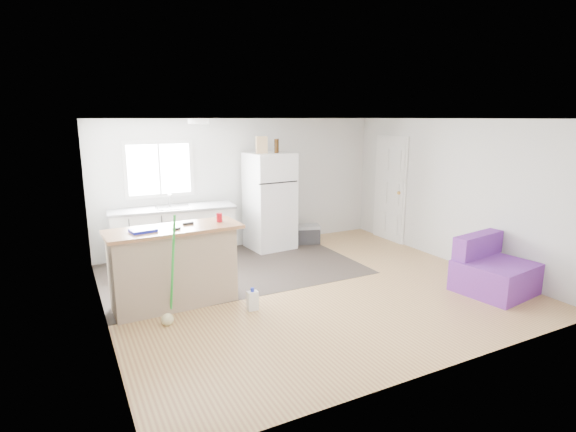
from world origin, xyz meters
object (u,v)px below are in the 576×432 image
(bottle_right, at_px, (277,146))
(cardboard_box, at_px, (262,145))
(cooler, at_px, (307,234))
(kitchen_cabinets, at_px, (174,233))
(mop, at_px, (169,305))
(red_cup, at_px, (219,217))
(bottle_left, at_px, (276,146))
(blue_tray, at_px, (143,230))
(cleaner_jug, at_px, (253,300))
(purple_seat, at_px, (492,272))
(peninsula, at_px, (174,266))
(refrigerator, at_px, (270,201))

(bottle_right, bearing_deg, cardboard_box, -172.25)
(cooler, bearing_deg, bottle_right, -168.01)
(kitchen_cabinets, relative_size, mop, 1.59)
(red_cup, bearing_deg, mop, -146.76)
(red_cup, distance_m, bottle_left, 2.52)
(blue_tray, xyz_separation_m, cardboard_box, (2.42, 1.85, 0.87))
(cleaner_jug, distance_m, blue_tray, 1.62)
(bottle_left, bearing_deg, blue_tray, -146.26)
(purple_seat, xyz_separation_m, blue_tray, (-4.47, 1.52, 0.78))
(blue_tray, bearing_deg, kitchen_cabinets, 67.63)
(kitchen_cabinets, distance_m, peninsula, 1.97)
(cardboard_box, bearing_deg, bottle_left, -13.38)
(mop, bearing_deg, cleaner_jug, -13.44)
(cleaner_jug, bearing_deg, mop, 175.70)
(kitchen_cabinets, height_order, mop, mop)
(peninsula, bearing_deg, bottle_left, 34.63)
(kitchen_cabinets, xyz_separation_m, cleaner_jug, (0.39, -2.54, -0.34))
(cleaner_jug, xyz_separation_m, bottle_left, (1.49, 2.37, 1.78))
(cooler, relative_size, cleaner_jug, 1.85)
(purple_seat, bearing_deg, red_cup, 146.58)
(refrigerator, distance_m, red_cup, 2.42)
(peninsula, relative_size, purple_seat, 1.63)
(kitchen_cabinets, xyz_separation_m, bottle_left, (1.88, -0.17, 1.44))
(kitchen_cabinets, relative_size, refrigerator, 1.19)
(mop, height_order, cardboard_box, cardboard_box)
(kitchen_cabinets, bearing_deg, cardboard_box, 1.64)
(peninsula, height_order, bottle_right, bottle_right)
(peninsula, height_order, cooler, peninsula)
(peninsula, bearing_deg, blue_tray, -174.47)
(refrigerator, xyz_separation_m, cooler, (0.77, -0.07, -0.71))
(kitchen_cabinets, xyz_separation_m, bottle_right, (1.94, -0.07, 1.44))
(kitchen_cabinets, xyz_separation_m, cooler, (2.56, -0.14, -0.29))
(purple_seat, height_order, red_cup, red_cup)
(kitchen_cabinets, distance_m, bottle_left, 2.37)
(refrigerator, bearing_deg, mop, -140.75)
(refrigerator, bearing_deg, bottle_right, -5.44)
(cooler, height_order, red_cup, red_cup)
(refrigerator, distance_m, mop, 3.46)
(peninsula, height_order, cardboard_box, cardboard_box)
(refrigerator, distance_m, cardboard_box, 1.06)
(cooler, xyz_separation_m, mop, (-3.21, -2.29, 0.05))
(blue_tray, xyz_separation_m, bottle_right, (2.75, 1.90, 0.85))
(purple_seat, bearing_deg, bottle_right, 108.26)
(cleaner_jug, relative_size, red_cup, 2.48)
(cooler, relative_size, red_cup, 4.60)
(peninsula, xyz_separation_m, bottle_right, (2.39, 1.85, 1.38))
(peninsula, distance_m, cleaner_jug, 1.12)
(purple_seat, distance_m, bottle_left, 4.10)
(cardboard_box, bearing_deg, bottle_right, 7.75)
(kitchen_cabinets, xyz_separation_m, red_cup, (0.20, -1.87, 0.63))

